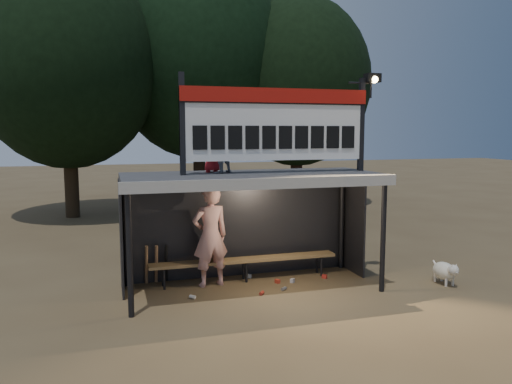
# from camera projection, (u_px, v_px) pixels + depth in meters

# --- Properties ---
(ground) EXTENTS (80.00, 80.00, 0.00)m
(ground) POSITION_uv_depth(u_px,v_px,m) (252.00, 288.00, 10.02)
(ground) COLOR brown
(ground) RESTS_ON ground
(player) EXTENTS (0.82, 0.61, 2.06)m
(player) POSITION_uv_depth(u_px,v_px,m) (210.00, 236.00, 10.09)
(player) COLOR white
(player) RESTS_ON ground
(child_a) EXTENTS (0.62, 0.58, 1.01)m
(child_a) POSITION_uv_depth(u_px,v_px,m) (220.00, 147.00, 9.73)
(child_a) COLOR slate
(child_a) RESTS_ON dugout_shelter
(child_b) EXTENTS (0.42, 0.29, 0.84)m
(child_b) POSITION_uv_depth(u_px,v_px,m) (212.00, 151.00, 9.96)
(child_b) COLOR #A6191F
(child_b) RESTS_ON dugout_shelter
(dugout_shelter) EXTENTS (5.10, 2.08, 2.32)m
(dugout_shelter) POSITION_uv_depth(u_px,v_px,m) (249.00, 196.00, 10.03)
(dugout_shelter) COLOR #373739
(dugout_shelter) RESTS_ON ground
(scoreboard_assembly) EXTENTS (4.10, 0.27, 1.99)m
(scoreboard_assembly) POSITION_uv_depth(u_px,v_px,m) (279.00, 122.00, 9.77)
(scoreboard_assembly) COLOR black
(scoreboard_assembly) RESTS_ON dugout_shelter
(bench) EXTENTS (4.00, 0.35, 0.48)m
(bench) POSITION_uv_depth(u_px,v_px,m) (245.00, 261.00, 10.49)
(bench) COLOR olive
(bench) RESTS_ON ground
(tree_left) EXTENTS (6.46, 6.46, 9.27)m
(tree_left) POSITION_uv_depth(u_px,v_px,m) (66.00, 64.00, 17.74)
(tree_left) COLOR #302215
(tree_left) RESTS_ON ground
(tree_mid) EXTENTS (7.22, 7.22, 10.36)m
(tree_mid) POSITION_uv_depth(u_px,v_px,m) (198.00, 57.00, 20.50)
(tree_mid) COLOR black
(tree_mid) RESTS_ON ground
(tree_right) EXTENTS (6.08, 6.08, 8.72)m
(tree_right) POSITION_uv_depth(u_px,v_px,m) (297.00, 82.00, 20.80)
(tree_right) COLOR black
(tree_right) RESTS_ON ground
(dog) EXTENTS (0.36, 0.81, 0.49)m
(dog) POSITION_uv_depth(u_px,v_px,m) (445.00, 271.00, 10.26)
(dog) COLOR beige
(dog) RESTS_ON ground
(bats) EXTENTS (0.48, 0.33, 0.84)m
(bats) POSITION_uv_depth(u_px,v_px,m) (156.00, 264.00, 10.23)
(bats) COLOR #8F6743
(bats) RESTS_ON ground
(litter) EXTENTS (3.06, 1.27, 0.08)m
(litter) POSITION_uv_depth(u_px,v_px,m) (271.00, 284.00, 10.17)
(litter) COLOR #BB3420
(litter) RESTS_ON ground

